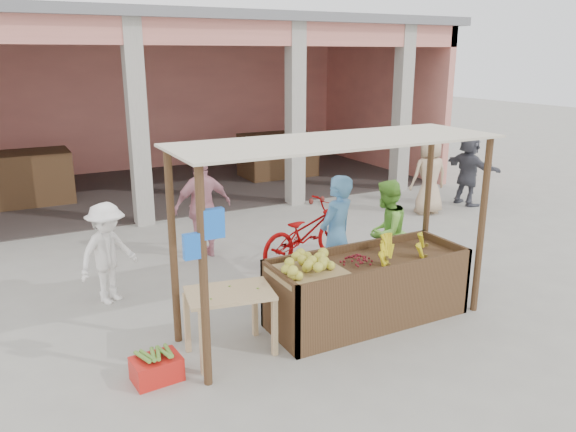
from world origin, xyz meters
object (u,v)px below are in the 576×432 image
side_table (230,303)px  vendor_green (386,230)px  motorcycle (306,231)px  fruit_stall (367,291)px  vendor_blue (336,233)px  red_crate (157,369)px

side_table → vendor_green: 2.96m
side_table → motorcycle: bearing=54.6°
fruit_stall → vendor_green: (0.93, 0.88, 0.44)m
vendor_blue → motorcycle: 1.52m
red_crate → vendor_blue: bearing=13.7°
side_table → vendor_green: size_ratio=0.63×
fruit_stall → motorcycle: size_ratio=1.30×
vendor_blue → vendor_green: 0.92m
vendor_blue → side_table: bearing=-2.2°
red_crate → vendor_green: size_ratio=0.30×
fruit_stall → motorcycle: motorcycle is taller
vendor_blue → red_crate: bearing=-6.3°
side_table → vendor_blue: 2.10m
fruit_stall → vendor_blue: 0.98m
vendor_blue → motorcycle: (0.32, 1.43, -0.42)m
side_table → vendor_blue: bearing=32.2°
vendor_blue → vendor_green: size_ratio=1.13×
fruit_stall → red_crate: 2.82m
fruit_stall → vendor_blue: (0.03, 0.81, 0.54)m
fruit_stall → vendor_green: 1.36m
motorcycle → red_crate: bearing=110.3°
side_table → fruit_stall: bearing=9.3°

